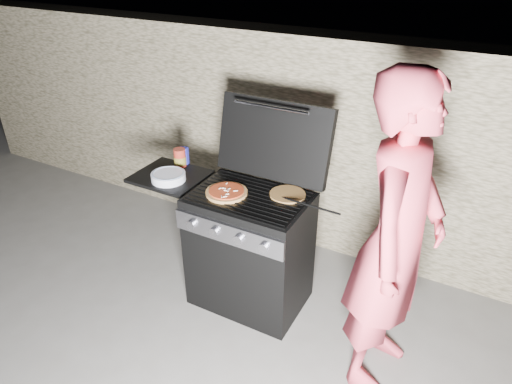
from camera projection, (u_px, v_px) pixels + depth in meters
The scene contains 10 objects.
ground at pixel (250, 298), 3.52m from camera, with size 50.00×50.00×0.00m, color #5B5853.
stone_wall at pixel (309, 142), 3.88m from camera, with size 8.00×0.35×1.80m, color tan.
gas_grill at pixel (221, 240), 3.40m from camera, with size 1.34×0.79×0.91m, color black, non-canonical shape.
pizza_topped at pixel (226, 192), 3.08m from camera, with size 0.28×0.28×0.03m, color tan, non-canonical shape.
pizza_plain at pixel (288, 194), 3.07m from camera, with size 0.24×0.24×0.01m, color tan.
sauce_jar at pixel (180, 158), 3.44m from camera, with size 0.09×0.09×0.14m, color #A32B1E.
blue_carton at pixel (184, 155), 3.48m from camera, with size 0.06×0.04×0.14m, color #2022A2.
plate_stack at pixel (168, 177), 3.26m from camera, with size 0.25×0.25×0.06m, color white.
person at pixel (396, 242), 2.50m from camera, with size 0.71×0.46×1.94m, color #D74255.
tongs at pixel (307, 204), 2.87m from camera, with size 0.01×0.01×0.51m, color black.
Camera 1 is at (1.30, -2.32, 2.44)m, focal length 32.00 mm.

